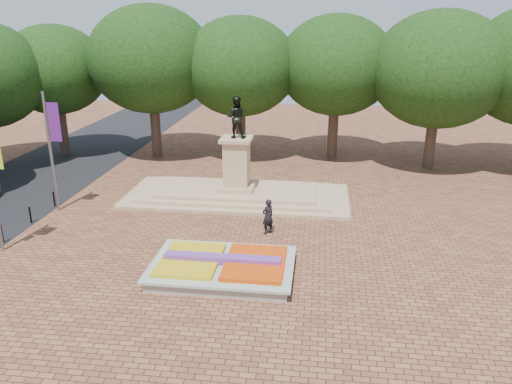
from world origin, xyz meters
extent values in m
plane|color=brown|center=(0.00, 0.00, 0.00)|extent=(90.00, 90.00, 0.00)
cube|color=gray|center=(1.00, -2.00, 0.23)|extent=(6.00, 4.00, 0.45)
cube|color=#B0BDAC|center=(1.00, -2.00, 0.50)|extent=(6.30, 4.30, 0.12)
cube|color=#CD3F0B|center=(2.45, -2.00, 0.63)|extent=(2.60, 3.40, 0.22)
cube|color=gold|center=(-0.45, -2.00, 0.62)|extent=(2.60, 3.40, 0.18)
cube|color=#6D3696|center=(1.00, -2.00, 0.72)|extent=(5.20, 0.55, 0.38)
cube|color=tan|center=(0.00, 8.00, 0.10)|extent=(14.00, 6.00, 0.20)
cube|color=tan|center=(0.00, 8.00, 0.30)|extent=(12.00, 5.00, 0.20)
cube|color=tan|center=(0.00, 8.00, 0.50)|extent=(10.00, 4.00, 0.20)
cube|color=tan|center=(0.00, 8.00, 0.75)|extent=(2.20, 2.20, 0.30)
cube|color=tan|center=(0.00, 8.00, 2.30)|extent=(1.50, 1.50, 2.80)
cube|color=tan|center=(0.00, 8.00, 3.80)|extent=(1.90, 1.90, 0.20)
imported|color=black|center=(0.00, 8.00, 5.15)|extent=(1.22, 0.95, 2.50)
cylinder|color=#33271C|center=(-16.00, 18.00, 2.00)|extent=(0.80, 0.80, 4.00)
ellipsoid|color=black|center=(-16.00, 18.00, 6.69)|extent=(8.80, 8.80, 7.48)
cylinder|color=#33271C|center=(-8.00, 18.00, 2.00)|extent=(0.80, 0.80, 4.00)
ellipsoid|color=black|center=(-8.00, 18.00, 6.69)|extent=(8.80, 8.80, 7.48)
cylinder|color=#33271C|center=(-1.00, 18.00, 2.00)|extent=(0.80, 0.80, 4.00)
ellipsoid|color=black|center=(-1.00, 18.00, 6.69)|extent=(8.80, 8.80, 7.48)
cylinder|color=#33271C|center=(6.00, 18.00, 2.00)|extent=(0.80, 0.80, 4.00)
ellipsoid|color=black|center=(6.00, 18.00, 6.69)|extent=(8.80, 8.80, 7.48)
cylinder|color=#33271C|center=(13.00, 18.00, 2.00)|extent=(0.80, 0.80, 4.00)
ellipsoid|color=black|center=(13.00, 18.00, 6.69)|extent=(8.80, 8.80, 7.48)
cylinder|color=slate|center=(-10.20, 4.50, 3.50)|extent=(0.16, 0.16, 7.00)
cube|color=#581A70|center=(-9.75, 4.50, 5.30)|extent=(0.70, 0.04, 2.20)
cylinder|color=black|center=(-10.70, -0.20, 0.45)|extent=(0.10, 0.10, 0.90)
sphere|color=black|center=(-10.70, -0.20, 0.92)|extent=(0.12, 0.12, 0.12)
cylinder|color=black|center=(-10.70, 2.40, 0.45)|extent=(0.10, 0.10, 0.90)
sphere|color=black|center=(-10.70, 2.40, 0.92)|extent=(0.12, 0.12, 0.12)
cylinder|color=black|center=(-10.70, 5.00, 0.45)|extent=(0.10, 0.10, 0.90)
sphere|color=black|center=(-10.70, 5.00, 0.92)|extent=(0.12, 0.12, 0.12)
imported|color=black|center=(2.52, 2.71, 0.96)|extent=(0.83, 0.82, 1.92)
camera|label=1|loc=(5.01, -21.45, 10.81)|focal=35.00mm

